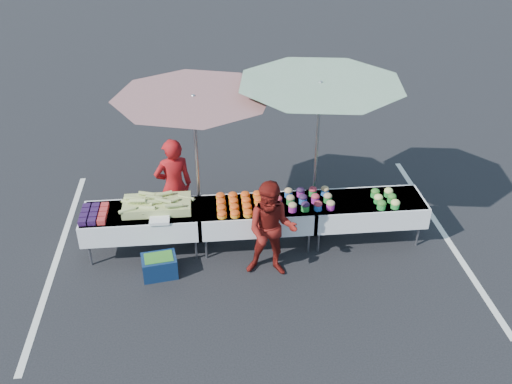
{
  "coord_description": "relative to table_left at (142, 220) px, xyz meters",
  "views": [
    {
      "loc": [
        -0.74,
        -7.59,
        5.59
      ],
      "look_at": [
        0.0,
        0.0,
        1.0
      ],
      "focal_mm": 40.0,
      "sensor_mm": 36.0,
      "label": 1
    }
  ],
  "objects": [
    {
      "name": "customer",
      "position": [
        1.96,
        -0.75,
        0.2
      ],
      "size": [
        0.87,
        0.73,
        1.57
      ],
      "primitive_type": "imported",
      "rotation": [
        0.0,
        0.0,
        -0.2
      ],
      "color": "maroon",
      "rests_on": "ground"
    },
    {
      "name": "potato_cups",
      "position": [
        2.55,
        0.0,
        0.25
      ],
      "size": [
        0.94,
        0.58,
        0.16
      ],
      "color": "#255BB0",
      "rests_on": "table_right"
    },
    {
      "name": "table_right",
      "position": [
        3.6,
        0.0,
        0.0
      ],
      "size": [
        1.86,
        0.81,
        0.75
      ],
      "color": "white",
      "rests_on": "ground"
    },
    {
      "name": "berry_punnets",
      "position": [
        -0.71,
        -0.06,
        0.21
      ],
      "size": [
        0.4,
        0.54,
        0.08
      ],
      "color": "black",
      "rests_on": "table_left"
    },
    {
      "name": "table_center",
      "position": [
        1.8,
        0.0,
        0.0
      ],
      "size": [
        1.86,
        0.81,
        0.75
      ],
      "color": "white",
      "rests_on": "ground"
    },
    {
      "name": "carrot_bowls",
      "position": [
        1.65,
        -0.01,
        0.22
      ],
      "size": [
        0.95,
        0.69,
        0.11
      ],
      "color": "orange",
      "rests_on": "table_center"
    },
    {
      "name": "corn_pile",
      "position": [
        0.24,
        0.04,
        0.26
      ],
      "size": [
        1.16,
        0.57,
        0.26
      ],
      "color": "#99B75E",
      "rests_on": "table_left"
    },
    {
      "name": "vendor",
      "position": [
        0.5,
        0.55,
        0.27
      ],
      "size": [
        0.71,
        0.56,
        1.71
      ],
      "primitive_type": "imported",
      "rotation": [
        0.0,
        0.0,
        3.41
      ],
      "color": "#A31215",
      "rests_on": "ground"
    },
    {
      "name": "storage_bin",
      "position": [
        0.26,
        -0.65,
        -0.41
      ],
      "size": [
        0.57,
        0.45,
        0.34
      ],
      "rotation": [
        0.0,
        0.0,
        0.15
      ],
      "color": "#0E2448",
      "rests_on": "ground"
    },
    {
      "name": "ground",
      "position": [
        1.8,
        0.0,
        -0.58
      ],
      "size": [
        80.0,
        80.0,
        0.0
      ],
      "primitive_type": "plane",
      "color": "black"
    },
    {
      "name": "umbrella_left",
      "position": [
        0.9,
        0.4,
        1.68
      ],
      "size": [
        2.68,
        2.68,
        2.5
      ],
      "rotation": [
        0.0,
        0.0,
        0.1
      ],
      "color": "black",
      "rests_on": "ground"
    },
    {
      "name": "table_left",
      "position": [
        0.0,
        0.0,
        0.0
      ],
      "size": [
        1.86,
        0.81,
        0.75
      ],
      "color": "white",
      "rests_on": "ground"
    },
    {
      "name": "stripe_left",
      "position": [
        -1.4,
        0.0,
        -0.58
      ],
      "size": [
        0.1,
        5.0,
        0.0
      ],
      "primitive_type": "cube",
      "color": "silver",
      "rests_on": "ground"
    },
    {
      "name": "umbrella_right",
      "position": [
        2.81,
        0.4,
        1.81
      ],
      "size": [
        3.12,
        3.12,
        2.64
      ],
      "rotation": [
        0.0,
        0.0,
        0.24
      ],
      "color": "black",
      "rests_on": "ground"
    },
    {
      "name": "stripe_right",
      "position": [
        5.0,
        0.0,
        -0.58
      ],
      "size": [
        0.1,
        5.0,
        0.0
      ],
      "primitive_type": "cube",
      "color": "silver",
      "rests_on": "ground"
    },
    {
      "name": "plastic_bags",
      "position": [
        0.3,
        -0.3,
        0.19
      ],
      "size": [
        0.3,
        0.25,
        0.05
      ],
      "primitive_type": "cube",
      "color": "white",
      "rests_on": "table_left"
    },
    {
      "name": "bean_baskets",
      "position": [
        3.86,
        -0.1,
        0.24
      ],
      "size": [
        0.36,
        0.5,
        0.15
      ],
      "color": "#238E32",
      "rests_on": "table_right"
    }
  ]
}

